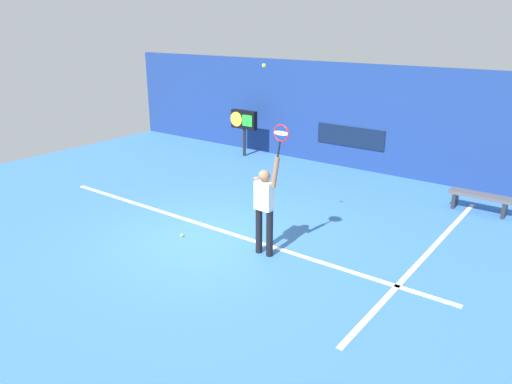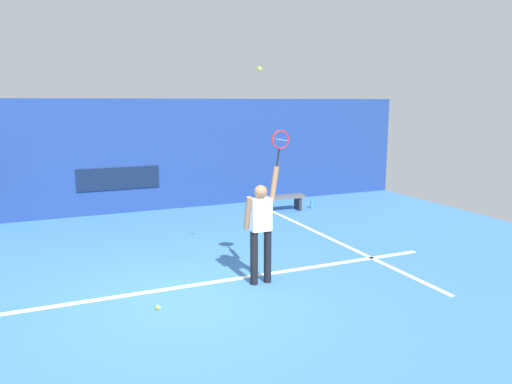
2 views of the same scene
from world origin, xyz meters
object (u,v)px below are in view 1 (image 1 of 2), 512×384
tennis_racket (281,135)px  scoreboard_clock (244,121)px  court_bench (480,198)px  spare_ball (182,235)px  tennis_player (264,205)px  tennis_ball (264,66)px

tennis_racket → scoreboard_clock: 7.71m
court_bench → spare_ball: 6.95m
spare_ball → scoreboard_clock: bearing=116.8°
scoreboard_clock → spare_ball: scoreboard_clock is taller
court_bench → spare_ball: bearing=-131.4°
scoreboard_clock → court_bench: (7.61, -0.75, -0.83)m
tennis_player → spare_ball: size_ratio=29.27×
tennis_player → tennis_ball: size_ratio=29.27×
tennis_player → tennis_racket: 1.42m
scoreboard_clock → spare_ball: 6.77m
tennis_racket → tennis_ball: bearing=179.9°
tennis_player → court_bench: 5.59m
court_bench → scoreboard_clock: bearing=174.4°
tennis_ball → scoreboard_clock: size_ratio=0.04×
tennis_player → court_bench: tennis_player is taller
scoreboard_clock → tennis_player: bearing=-48.9°
tennis_racket → court_bench: 5.77m
spare_ball → tennis_racket: bearing=10.1°
tennis_player → spare_ball: tennis_player is taller
tennis_player → scoreboard_clock: size_ratio=1.31×
tennis_player → tennis_racket: bearing=-0.7°
scoreboard_clock → tennis_ball: bearing=-49.1°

